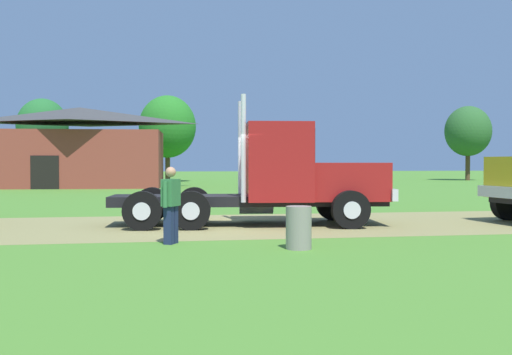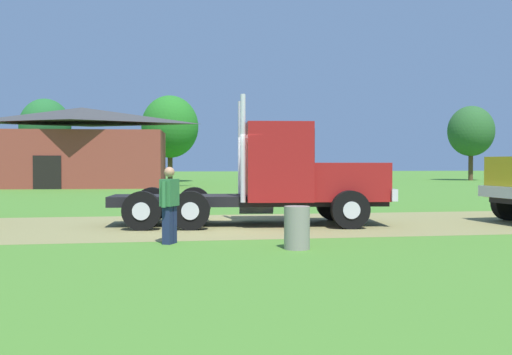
# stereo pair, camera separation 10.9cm
# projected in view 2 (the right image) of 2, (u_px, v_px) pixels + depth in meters

# --- Properties ---
(ground_plane) EXTENTS (200.00, 200.00, 0.00)m
(ground_plane) POSITION_uv_depth(u_px,v_px,m) (211.00, 225.00, 16.83)
(ground_plane) COLOR #49802B
(dirt_track) EXTENTS (120.00, 6.54, 0.01)m
(dirt_track) POSITION_uv_depth(u_px,v_px,m) (211.00, 225.00, 16.83)
(dirt_track) COLOR olive
(dirt_track) RESTS_ON ground_plane
(truck_foreground_white) EXTENTS (7.90, 3.31, 3.56)m
(truck_foreground_white) POSITION_uv_depth(u_px,v_px,m) (284.00, 178.00, 17.01)
(truck_foreground_white) COLOR black
(truck_foreground_white) RESTS_ON ground_plane
(visitor_standing_near) EXTENTS (0.44, 0.57, 1.66)m
(visitor_standing_near) POSITION_uv_depth(u_px,v_px,m) (169.00, 202.00, 13.03)
(visitor_standing_near) COLOR #33723F
(visitor_standing_near) RESTS_ON ground_plane
(steel_barrel) EXTENTS (0.52, 0.52, 0.87)m
(steel_barrel) POSITION_uv_depth(u_px,v_px,m) (297.00, 228.00, 12.24)
(steel_barrel) COLOR gray
(steel_barrel) RESTS_ON ground_plane
(shed_building) EXTENTS (12.22, 6.74, 5.60)m
(shed_building) POSITION_uv_depth(u_px,v_px,m) (82.00, 149.00, 42.31)
(shed_building) COLOR brown
(shed_building) RESTS_ON ground_plane
(tree_mid) EXTENTS (3.92, 3.92, 6.71)m
(tree_mid) POSITION_uv_depth(u_px,v_px,m) (45.00, 127.00, 47.04)
(tree_mid) COLOR #513823
(tree_mid) RESTS_ON ground_plane
(tree_right) EXTENTS (5.09, 5.09, 7.76)m
(tree_right) POSITION_uv_depth(u_px,v_px,m) (170.00, 127.00, 54.33)
(tree_right) COLOR #513823
(tree_right) RESTS_ON ground_plane
(tree_far_right) EXTENTS (4.42, 4.42, 7.22)m
(tree_far_right) POSITION_uv_depth(u_px,v_px,m) (471.00, 131.00, 58.54)
(tree_far_right) COLOR #513823
(tree_far_right) RESTS_ON ground_plane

